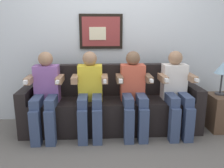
{
  "coord_description": "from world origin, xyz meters",
  "views": [
    {
      "loc": [
        -0.17,
        -2.81,
        1.45
      ],
      "look_at": [
        0.0,
        0.15,
        0.7
      ],
      "focal_mm": 37.8,
      "sensor_mm": 36.0,
      "label": 1
    }
  ],
  "objects": [
    {
      "name": "person_leftmost",
      "position": [
        -0.86,
        0.16,
        0.61
      ],
      "size": [
        0.46,
        0.56,
        1.11
      ],
      "color": "#8C59A5",
      "rests_on": "ground_plane"
    },
    {
      "name": "couch",
      "position": [
        0.0,
        0.33,
        0.31
      ],
      "size": [
        2.44,
        0.58,
        0.9
      ],
      "color": "black",
      "rests_on": "ground_plane"
    },
    {
      "name": "side_table_right",
      "position": [
        1.57,
        0.22,
        0.25
      ],
      "size": [
        0.4,
        0.4,
        0.5
      ],
      "color": "brown",
      "rests_on": "ground_plane"
    },
    {
      "name": "person_right_center",
      "position": [
        0.29,
        0.16,
        0.61
      ],
      "size": [
        0.46,
        0.56,
        1.11
      ],
      "color": "#D8593F",
      "rests_on": "ground_plane"
    },
    {
      "name": "back_wall_assembly",
      "position": [
        -0.0,
        0.76,
        1.3
      ],
      "size": [
        4.84,
        0.1,
        2.6
      ],
      "color": "silver",
      "rests_on": "ground_plane"
    },
    {
      "name": "table_lamp",
      "position": [
        1.52,
        0.26,
        0.86
      ],
      "size": [
        0.22,
        0.22,
        0.46
      ],
      "color": "#333338",
      "rests_on": "side_table_right"
    },
    {
      "name": "person_left_center",
      "position": [
        -0.29,
        0.16,
        0.61
      ],
      "size": [
        0.46,
        0.56,
        1.11
      ],
      "color": "yellow",
      "rests_on": "ground_plane"
    },
    {
      "name": "ground_plane",
      "position": [
        0.0,
        0.0,
        0.0
      ],
      "size": [
        6.29,
        6.29,
        0.0
      ],
      "primitive_type": "plane",
      "color": "#66605B"
    },
    {
      "name": "person_rightmost",
      "position": [
        0.86,
        0.16,
        0.61
      ],
      "size": [
        0.46,
        0.56,
        1.11
      ],
      "color": "white",
      "rests_on": "ground_plane"
    }
  ]
}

